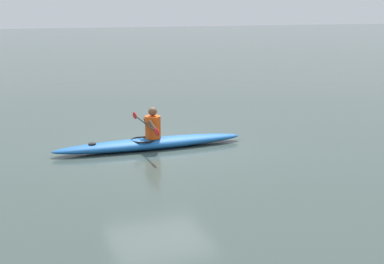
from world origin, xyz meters
name	(u,v)px	position (x,y,z in m)	size (l,w,h in m)	color
ground_plane	(158,148)	(0.00, 0.00, 0.00)	(160.00, 160.00, 0.00)	#384742
kayak	(150,143)	(0.19, 0.00, 0.13)	(4.77, 0.72, 0.26)	#1959A5
kayaker	(152,125)	(0.14, 0.00, 0.58)	(0.42, 2.37, 0.77)	#E04C14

